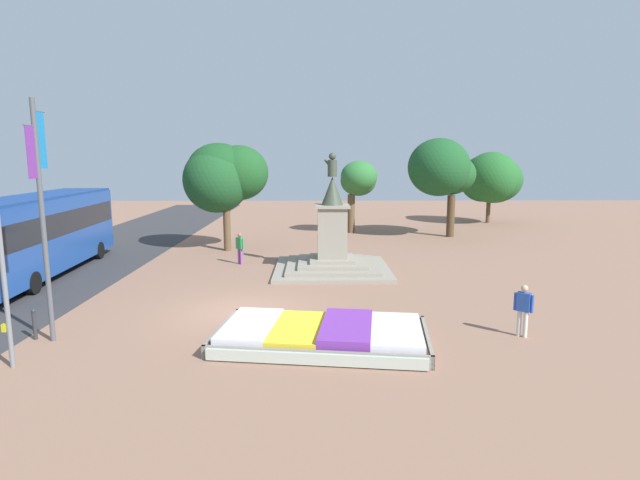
{
  "coord_description": "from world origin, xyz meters",
  "views": [
    {
      "loc": [
        2.42,
        -16.59,
        5.23
      ],
      "look_at": [
        2.66,
        2.25,
        2.17
      ],
      "focal_mm": 28.0,
      "sensor_mm": 36.0,
      "label": 1
    }
  ],
  "objects_px": {
    "flower_planter": "(324,335)",
    "statue_monument": "(332,248)",
    "pedestrian_near_planter": "(523,307)",
    "city_bus": "(39,230)",
    "banner_pole": "(42,211)",
    "pedestrian_with_handbag": "(240,246)",
    "kerb_bollard_mid_a": "(34,323)"
  },
  "relations": [
    {
      "from": "pedestrian_with_handbag",
      "to": "kerb_bollard_mid_a",
      "type": "distance_m",
      "value": 11.49
    },
    {
      "from": "city_bus",
      "to": "pedestrian_near_planter",
      "type": "distance_m",
      "value": 20.23
    },
    {
      "from": "flower_planter",
      "to": "statue_monument",
      "type": "relative_size",
      "value": 1.16
    },
    {
      "from": "statue_monument",
      "to": "pedestrian_with_handbag",
      "type": "bearing_deg",
      "value": 162.06
    },
    {
      "from": "flower_planter",
      "to": "city_bus",
      "type": "xyz_separation_m",
      "value": [
        -12.58,
        8.55,
        1.83
      ]
    },
    {
      "from": "flower_planter",
      "to": "city_bus",
      "type": "height_order",
      "value": "city_bus"
    },
    {
      "from": "city_bus",
      "to": "statue_monument",
      "type": "bearing_deg",
      "value": 4.08
    },
    {
      "from": "statue_monument",
      "to": "pedestrian_near_planter",
      "type": "height_order",
      "value": "statue_monument"
    },
    {
      "from": "banner_pole",
      "to": "kerb_bollard_mid_a",
      "type": "relative_size",
      "value": 7.41
    },
    {
      "from": "flower_planter",
      "to": "banner_pole",
      "type": "height_order",
      "value": "banner_pole"
    },
    {
      "from": "flower_planter",
      "to": "banner_pole",
      "type": "distance_m",
      "value": 8.65
    },
    {
      "from": "statue_monument",
      "to": "pedestrian_near_planter",
      "type": "xyz_separation_m",
      "value": [
        5.34,
        -9.03,
        -0.16
      ]
    },
    {
      "from": "statue_monument",
      "to": "pedestrian_with_handbag",
      "type": "distance_m",
      "value": 4.81
    },
    {
      "from": "banner_pole",
      "to": "pedestrian_near_planter",
      "type": "distance_m",
      "value": 14.11
    },
    {
      "from": "pedestrian_near_planter",
      "to": "banner_pole",
      "type": "bearing_deg",
      "value": -179.25
    },
    {
      "from": "city_bus",
      "to": "kerb_bollard_mid_a",
      "type": "bearing_deg",
      "value": -63.17
    },
    {
      "from": "banner_pole",
      "to": "kerb_bollard_mid_a",
      "type": "height_order",
      "value": "banner_pole"
    },
    {
      "from": "pedestrian_near_planter",
      "to": "pedestrian_with_handbag",
      "type": "bearing_deg",
      "value": 133.33
    },
    {
      "from": "pedestrian_near_planter",
      "to": "kerb_bollard_mid_a",
      "type": "xyz_separation_m",
      "value": [
        -14.38,
        -0.07,
        -0.42
      ]
    },
    {
      "from": "banner_pole",
      "to": "pedestrian_with_handbag",
      "type": "bearing_deg",
      "value": 69.98
    },
    {
      "from": "banner_pole",
      "to": "city_bus",
      "type": "xyz_separation_m",
      "value": [
        -4.7,
        8.27,
        -1.71
      ]
    },
    {
      "from": "pedestrian_with_handbag",
      "to": "pedestrian_near_planter",
      "type": "distance_m",
      "value": 14.44
    },
    {
      "from": "city_bus",
      "to": "banner_pole",
      "type": "bearing_deg",
      "value": -60.4
    },
    {
      "from": "statue_monument",
      "to": "pedestrian_near_planter",
      "type": "bearing_deg",
      "value": -59.4
    },
    {
      "from": "flower_planter",
      "to": "pedestrian_near_planter",
      "type": "xyz_separation_m",
      "value": [
        5.92,
        0.47,
        0.66
      ]
    },
    {
      "from": "pedestrian_with_handbag",
      "to": "statue_monument",
      "type": "bearing_deg",
      "value": -17.94
    },
    {
      "from": "statue_monument",
      "to": "kerb_bollard_mid_a",
      "type": "bearing_deg",
      "value": -134.82
    },
    {
      "from": "flower_planter",
      "to": "kerb_bollard_mid_a",
      "type": "height_order",
      "value": "kerb_bollard_mid_a"
    },
    {
      "from": "kerb_bollard_mid_a",
      "to": "flower_planter",
      "type": "bearing_deg",
      "value": -2.69
    },
    {
      "from": "statue_monument",
      "to": "city_bus",
      "type": "bearing_deg",
      "value": -175.92
    },
    {
      "from": "banner_pole",
      "to": "pedestrian_near_planter",
      "type": "xyz_separation_m",
      "value": [
        13.81,
        0.18,
        -2.89
      ]
    },
    {
      "from": "kerb_bollard_mid_a",
      "to": "banner_pole",
      "type": "bearing_deg",
      "value": -11.07
    }
  ]
}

